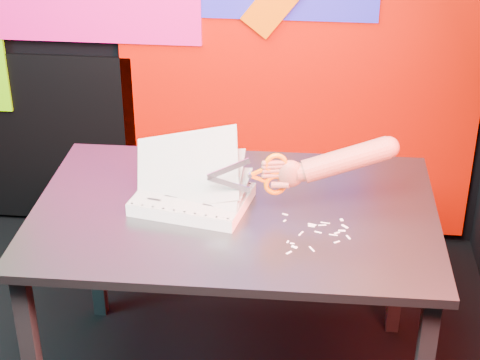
# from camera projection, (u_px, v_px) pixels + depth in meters

# --- Properties ---
(room) EXTENTS (3.01, 3.01, 2.71)m
(room) POSITION_uv_depth(u_px,v_px,m) (28.00, 73.00, 2.04)
(room) COLOR black
(room) RESTS_ON ground
(backdrop) EXTENTS (2.88, 0.05, 2.08)m
(backdrop) POSITION_uv_depth(u_px,v_px,m) (165.00, 42.00, 3.51)
(backdrop) COLOR #BA0A00
(backdrop) RESTS_ON ground
(work_table) EXTENTS (1.34, 0.90, 0.75)m
(work_table) POSITION_uv_depth(u_px,v_px,m) (235.00, 230.00, 2.67)
(work_table) COLOR #252525
(work_table) RESTS_ON ground
(printout_stack) EXTENTS (0.41, 0.33, 0.28)m
(printout_stack) POSITION_uv_depth(u_px,v_px,m) (192.00, 197.00, 2.64)
(printout_stack) COLOR beige
(printout_stack) RESTS_ON work_table
(scissors) EXTENTS (0.25, 0.06, 0.15)m
(scissors) POSITION_uv_depth(u_px,v_px,m) (270.00, 175.00, 2.53)
(scissors) COLOR silver
(scissors) RESTS_ON printout_stack
(hand_forearm) EXTENTS (0.42, 0.13, 0.16)m
(hand_forearm) POSITION_uv_depth(u_px,v_px,m) (337.00, 162.00, 2.53)
(hand_forearm) COLOR #865B47
(hand_forearm) RESTS_ON work_table
(paper_clippings) EXTENTS (0.22, 0.24, 0.00)m
(paper_clippings) POSITION_uv_depth(u_px,v_px,m) (319.00, 232.00, 2.50)
(paper_clippings) COLOR silver
(paper_clippings) RESTS_ON work_table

